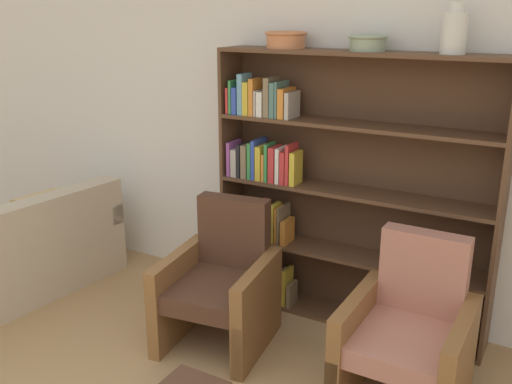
{
  "coord_description": "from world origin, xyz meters",
  "views": [
    {
      "loc": [
        1.36,
        -0.8,
        2.08
      ],
      "look_at": [
        -0.38,
        2.27,
        0.95
      ],
      "focal_mm": 40.0,
      "sensor_mm": 36.0,
      "label": 1
    }
  ],
  "objects_px": {
    "vase_tall": "(454,32)",
    "armchair_leather": "(221,285)",
    "armchair_cushioned": "(409,335)",
    "bowl_cream": "(286,39)",
    "bowl_sage": "(368,42)",
    "bookshelf": "(324,193)",
    "couch": "(4,262)"
  },
  "relations": [
    {
      "from": "couch",
      "to": "armchair_leather",
      "type": "xyz_separation_m",
      "value": [
        1.73,
        0.31,
        0.11
      ]
    },
    {
      "from": "armchair_leather",
      "to": "armchair_cushioned",
      "type": "xyz_separation_m",
      "value": [
        1.22,
        0.0,
        0.0
      ]
    },
    {
      "from": "bookshelf",
      "to": "armchair_leather",
      "type": "xyz_separation_m",
      "value": [
        -0.41,
        -0.67,
        -0.5
      ]
    },
    {
      "from": "bowl_sage",
      "to": "bookshelf",
      "type": "bearing_deg",
      "value": 176.71
    },
    {
      "from": "vase_tall",
      "to": "armchair_leather",
      "type": "relative_size",
      "value": 0.31
    },
    {
      "from": "bowl_cream",
      "to": "bowl_sage",
      "type": "relative_size",
      "value": 1.16
    },
    {
      "from": "vase_tall",
      "to": "armchair_cushioned",
      "type": "bearing_deg",
      "value": -85.7
    },
    {
      "from": "bookshelf",
      "to": "bowl_cream",
      "type": "bearing_deg",
      "value": -177.24
    },
    {
      "from": "bowl_sage",
      "to": "armchair_leather",
      "type": "distance_m",
      "value": 1.78
    },
    {
      "from": "bowl_cream",
      "to": "couch",
      "type": "height_order",
      "value": "bowl_cream"
    },
    {
      "from": "couch",
      "to": "bowl_cream",
      "type": "bearing_deg",
      "value": -56.49
    },
    {
      "from": "bookshelf",
      "to": "armchair_leather",
      "type": "relative_size",
      "value": 2.05
    },
    {
      "from": "bowl_cream",
      "to": "armchair_leather",
      "type": "distance_m",
      "value": 1.65
    },
    {
      "from": "vase_tall",
      "to": "armchair_leather",
      "type": "bearing_deg",
      "value": -150.7
    },
    {
      "from": "bowl_sage",
      "to": "couch",
      "type": "height_order",
      "value": "bowl_sage"
    },
    {
      "from": "bowl_cream",
      "to": "bowl_sage",
      "type": "distance_m",
      "value": 0.56
    },
    {
      "from": "bookshelf",
      "to": "bowl_sage",
      "type": "relative_size",
      "value": 7.86
    },
    {
      "from": "armchair_leather",
      "to": "bookshelf",
      "type": "bearing_deg",
      "value": -129.57
    },
    {
      "from": "bookshelf",
      "to": "bowl_sage",
      "type": "xyz_separation_m",
      "value": [
        0.25,
        -0.01,
        1.01
      ]
    },
    {
      "from": "armchair_leather",
      "to": "bowl_sage",
      "type": "bearing_deg",
      "value": -143.36
    },
    {
      "from": "bowl_cream",
      "to": "bowl_sage",
      "type": "height_order",
      "value": "bowl_cream"
    },
    {
      "from": "bookshelf",
      "to": "couch",
      "type": "height_order",
      "value": "bookshelf"
    },
    {
      "from": "bowl_sage",
      "to": "armchair_cushioned",
      "type": "xyz_separation_m",
      "value": [
        0.55,
        -0.66,
        -1.51
      ]
    },
    {
      "from": "couch",
      "to": "armchair_cushioned",
      "type": "xyz_separation_m",
      "value": [
        2.95,
        0.31,
        0.11
      ]
    },
    {
      "from": "bowl_sage",
      "to": "vase_tall",
      "type": "relative_size",
      "value": 0.85
    },
    {
      "from": "vase_tall",
      "to": "armchair_cushioned",
      "type": "relative_size",
      "value": 0.31
    },
    {
      "from": "bookshelf",
      "to": "vase_tall",
      "type": "bearing_deg",
      "value": -1.11
    },
    {
      "from": "armchair_cushioned",
      "to": "couch",
      "type": "bearing_deg",
      "value": 6.49
    },
    {
      "from": "couch",
      "to": "armchair_cushioned",
      "type": "relative_size",
      "value": 1.99
    },
    {
      "from": "bowl_sage",
      "to": "couch",
      "type": "relative_size",
      "value": 0.13
    },
    {
      "from": "bowl_sage",
      "to": "vase_tall",
      "type": "xyz_separation_m",
      "value": [
        0.5,
        0.0,
        0.07
      ]
    },
    {
      "from": "bookshelf",
      "to": "armchair_leather",
      "type": "distance_m",
      "value": 0.94
    }
  ]
}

